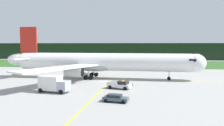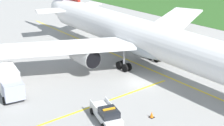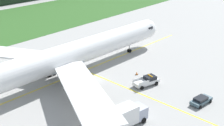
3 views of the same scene
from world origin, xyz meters
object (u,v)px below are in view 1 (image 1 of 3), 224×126
at_px(ops_pickup_truck, 120,85).
at_px(apron_cone, 133,84).
at_px(catering_truck, 53,84).
at_px(staff_car, 115,98).
at_px(airliner, 100,62).

height_order(ops_pickup_truck, apron_cone, ops_pickup_truck).
bearing_deg(catering_truck, ops_pickup_truck, 20.40).
bearing_deg(staff_car, ops_pickup_truck, 89.94).
height_order(airliner, staff_car, airliner).
bearing_deg(catering_truck, apron_cone, 30.06).
relative_size(ops_pickup_truck, apron_cone, 8.18).
distance_m(catering_truck, staff_car, 14.63).
distance_m(airliner, apron_cone, 14.65).
bearing_deg(ops_pickup_truck, staff_car, -90.06).
bearing_deg(ops_pickup_truck, airliner, 114.97).
distance_m(catering_truck, apron_cone, 18.45).
distance_m(ops_pickup_truck, apron_cone, 5.10).
bearing_deg(apron_cone, catering_truck, -149.94).
xyz_separation_m(airliner, staff_car, (6.79, -25.70, -3.91)).
xyz_separation_m(ops_pickup_truck, apron_cone, (2.70, 4.30, -0.57)).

